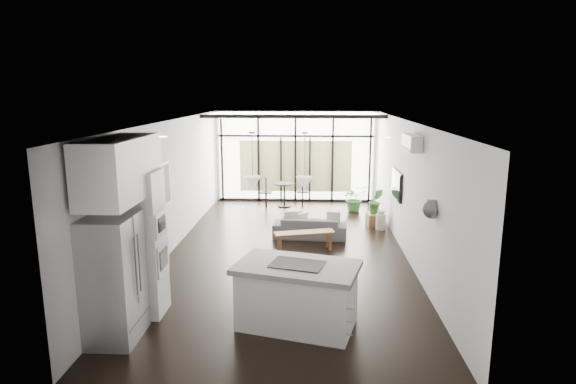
# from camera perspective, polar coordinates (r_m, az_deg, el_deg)

# --- Properties ---
(floor) EXTENTS (5.00, 10.00, 0.00)m
(floor) POSITION_cam_1_polar(r_m,az_deg,el_deg) (10.49, -0.08, -7.04)
(floor) COLOR black
(floor) RESTS_ON ground
(ceiling) EXTENTS (5.00, 10.00, 0.00)m
(ceiling) POSITION_cam_1_polar(r_m,az_deg,el_deg) (9.94, -0.09, 8.42)
(ceiling) COLOR white
(ceiling) RESTS_ON ground
(wall_left) EXTENTS (0.02, 10.00, 2.80)m
(wall_left) POSITION_cam_1_polar(r_m,az_deg,el_deg) (10.55, -13.78, 0.60)
(wall_left) COLOR silver
(wall_left) RESTS_ON ground
(wall_right) EXTENTS (0.02, 10.00, 2.80)m
(wall_right) POSITION_cam_1_polar(r_m,az_deg,el_deg) (10.30, 13.94, 0.33)
(wall_right) COLOR silver
(wall_right) RESTS_ON ground
(wall_back) EXTENTS (5.00, 0.02, 2.80)m
(wall_back) POSITION_cam_1_polar(r_m,az_deg,el_deg) (15.05, 0.90, 4.23)
(wall_back) COLOR silver
(wall_back) RESTS_ON ground
(wall_front) EXTENTS (5.00, 0.02, 2.80)m
(wall_front) POSITION_cam_1_polar(r_m,az_deg,el_deg) (5.32, -2.91, -10.16)
(wall_front) COLOR silver
(wall_front) RESTS_ON ground
(glazing) EXTENTS (5.00, 0.20, 2.80)m
(glazing) POSITION_cam_1_polar(r_m,az_deg,el_deg) (14.93, 0.88, 4.17)
(glazing) COLOR black
(glazing) RESTS_ON ground
(skylight) EXTENTS (4.70, 1.90, 0.06)m
(skylight) POSITION_cam_1_polar(r_m,az_deg,el_deg) (13.93, 0.77, 9.27)
(skylight) COLOR white
(skylight) RESTS_ON ceiling
(neighbour_building) EXTENTS (3.50, 0.02, 1.60)m
(neighbour_building) POSITION_cam_1_polar(r_m,az_deg,el_deg) (15.05, 0.89, 3.07)
(neighbour_building) COLOR beige
(neighbour_building) RESTS_ON ground
(island) EXTENTS (1.95, 1.45, 0.95)m
(island) POSITION_cam_1_polar(r_m,az_deg,el_deg) (7.17, 1.07, -12.15)
(island) COLOR white
(island) RESTS_ON floor
(cooktop) EXTENTS (0.85, 0.68, 0.01)m
(cooktop) POSITION_cam_1_polar(r_m,az_deg,el_deg) (6.99, 1.09, -8.54)
(cooktop) COLOR black
(cooktop) RESTS_ON island
(fridge) EXTENTS (0.68, 0.85, 1.77)m
(fridge) POSITION_cam_1_polar(r_m,az_deg,el_deg) (7.10, -20.12, -9.62)
(fridge) COLOR #A7A8AD
(fridge) RESTS_ON floor
(appliance_column) EXTENTS (0.58, 0.61, 2.25)m
(appliance_column) POSITION_cam_1_polar(r_m,az_deg,el_deg) (7.66, -16.83, -5.88)
(appliance_column) COLOR white
(appliance_column) RESTS_ON floor
(upper_cabinets) EXTENTS (0.62, 1.75, 0.86)m
(upper_cabinets) POSITION_cam_1_polar(r_m,az_deg,el_deg) (7.01, -19.25, 2.62)
(upper_cabinets) COLOR white
(upper_cabinets) RESTS_ON wall_left
(pendant_left) EXTENTS (0.26, 0.26, 0.18)m
(pendant_left) POSITION_cam_1_polar(r_m,az_deg,el_deg) (7.45, -4.22, 1.18)
(pendant_left) COLOR white
(pendant_left) RESTS_ON ceiling
(pendant_right) EXTENTS (0.26, 0.26, 0.18)m
(pendant_right) POSITION_cam_1_polar(r_m,az_deg,el_deg) (7.39, 1.95, 1.13)
(pendant_right) COLOR white
(pendant_right) RESTS_ON ceiling
(sofa) EXTENTS (1.75, 0.62, 0.67)m
(sofa) POSITION_cam_1_polar(r_m,az_deg,el_deg) (11.37, 2.63, -3.77)
(sofa) COLOR #48494B
(sofa) RESTS_ON floor
(console_bench) EXTENTS (1.34, 0.66, 0.42)m
(console_bench) POSITION_cam_1_polar(r_m,az_deg,el_deg) (10.49, 1.94, -5.84)
(console_bench) COLOR brown
(console_bench) RESTS_ON floor
(pouf) EXTENTS (0.60, 0.60, 0.43)m
(pouf) POSITION_cam_1_polar(r_m,az_deg,el_deg) (12.18, 1.12, -3.29)
(pouf) COLOR beige
(pouf) RESTS_ON floor
(crate) EXTENTS (0.48, 0.48, 0.32)m
(crate) POSITION_cam_1_polar(r_m,az_deg,el_deg) (12.59, 10.30, -3.23)
(crate) COLOR brown
(crate) RESTS_ON floor
(plant_tall) EXTENTS (0.88, 0.93, 0.59)m
(plant_tall) POSITION_cam_1_polar(r_m,az_deg,el_deg) (13.98, 7.90, -1.08)
(plant_tall) COLOR #326930
(plant_tall) RESTS_ON floor
(plant_crate) EXTENTS (0.40, 0.68, 0.29)m
(plant_crate) POSITION_cam_1_polar(r_m,az_deg,el_deg) (12.52, 10.35, -1.87)
(plant_crate) COLOR #326930
(plant_crate) RESTS_ON crate
(milk_can) EXTENTS (0.26, 0.26, 0.49)m
(milk_can) POSITION_cam_1_polar(r_m,az_deg,el_deg) (12.25, 10.95, -3.28)
(milk_can) COLOR beige
(milk_can) RESTS_ON floor
(bistro_set) EXTENTS (1.61, 0.84, 0.73)m
(bistro_set) POSITION_cam_1_polar(r_m,az_deg,el_deg) (14.39, -0.43, -0.30)
(bistro_set) COLOR black
(bistro_set) RESTS_ON floor
(tv) EXTENTS (0.05, 1.10, 0.65)m
(tv) POSITION_cam_1_polar(r_m,az_deg,el_deg) (11.28, 12.77, 0.85)
(tv) COLOR black
(tv) RESTS_ON wall_right
(ac_unit) EXTENTS (0.22, 0.90, 0.30)m
(ac_unit) POSITION_cam_1_polar(r_m,az_deg,el_deg) (9.35, 14.45, 5.68)
(ac_unit) COLOR white
(ac_unit) RESTS_ON wall_right
(framed_art) EXTENTS (0.04, 0.70, 0.90)m
(framed_art) POSITION_cam_1_polar(r_m,az_deg,el_deg) (10.04, -14.46, 0.89)
(framed_art) COLOR black
(framed_art) RESTS_ON wall_left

